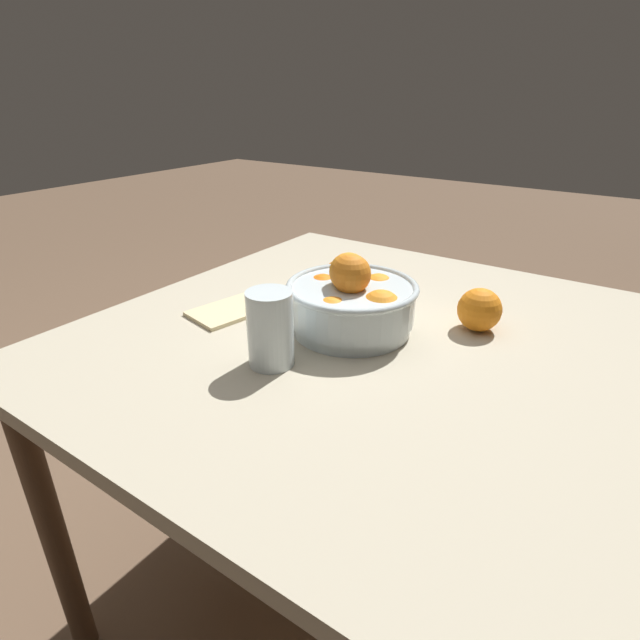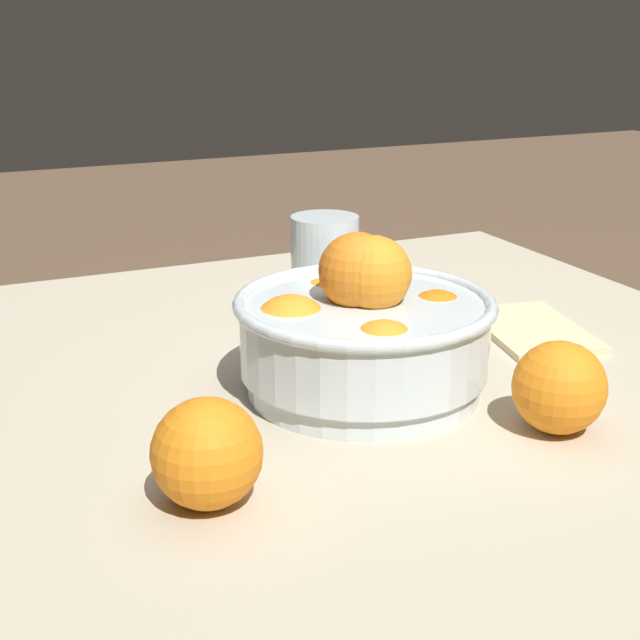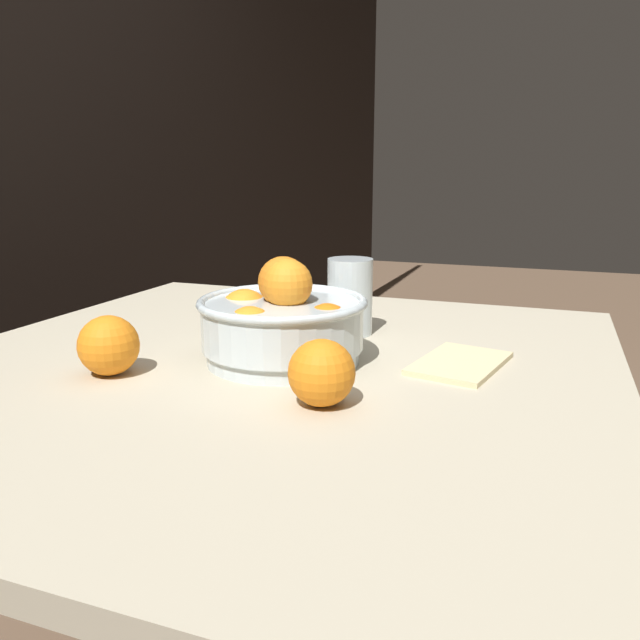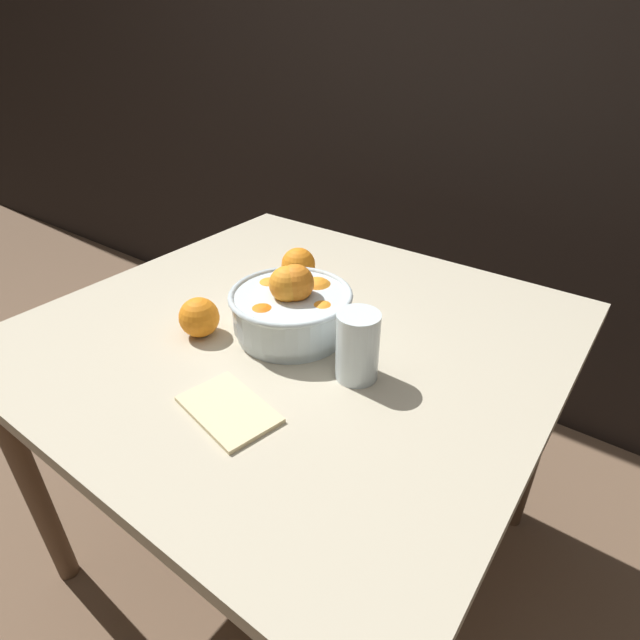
# 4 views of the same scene
# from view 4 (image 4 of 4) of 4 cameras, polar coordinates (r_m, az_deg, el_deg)

# --- Properties ---
(ground_plane) EXTENTS (12.00, 12.00, 0.00)m
(ground_plane) POSITION_cam_4_polar(r_m,az_deg,el_deg) (1.57, -2.13, -24.20)
(ground_plane) COLOR brown
(back_wall) EXTENTS (8.00, 0.05, 2.60)m
(back_wall) POSITION_cam_4_polar(r_m,az_deg,el_deg) (1.76, 20.15, 29.99)
(back_wall) COLOR black
(back_wall) RESTS_ON ground_plane
(dining_table) EXTENTS (1.04, 1.00, 0.74)m
(dining_table) POSITION_cam_4_polar(r_m,az_deg,el_deg) (1.09, -2.79, -4.43)
(dining_table) COLOR #B7AD93
(dining_table) RESTS_ON ground_plane
(fruit_bowl) EXTENTS (0.25, 0.25, 0.15)m
(fruit_bowl) POSITION_cam_4_polar(r_m,az_deg,el_deg) (1.00, -3.24, 1.42)
(fruit_bowl) COLOR silver
(fruit_bowl) RESTS_ON dining_table
(juice_glass) EXTENTS (0.08, 0.08, 0.13)m
(juice_glass) POSITION_cam_4_polar(r_m,az_deg,el_deg) (0.88, 4.30, -3.27)
(juice_glass) COLOR #F4A314
(juice_glass) RESTS_ON dining_table
(orange_loose_near_bowl) EXTENTS (0.08, 0.08, 0.08)m
(orange_loose_near_bowl) POSITION_cam_4_polar(r_m,az_deg,el_deg) (1.22, -2.49, 6.34)
(orange_loose_near_bowl) COLOR orange
(orange_loose_near_bowl) RESTS_ON dining_table
(orange_loose_front) EXTENTS (0.08, 0.08, 0.08)m
(orange_loose_front) POSITION_cam_4_polar(r_m,az_deg,el_deg) (1.03, -13.64, 0.31)
(orange_loose_front) COLOR orange
(orange_loose_front) RESTS_ON dining_table
(napkin) EXTENTS (0.19, 0.14, 0.01)m
(napkin) POSITION_cam_4_polar(r_m,az_deg,el_deg) (0.85, -10.42, -10.01)
(napkin) COLOR beige
(napkin) RESTS_ON dining_table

